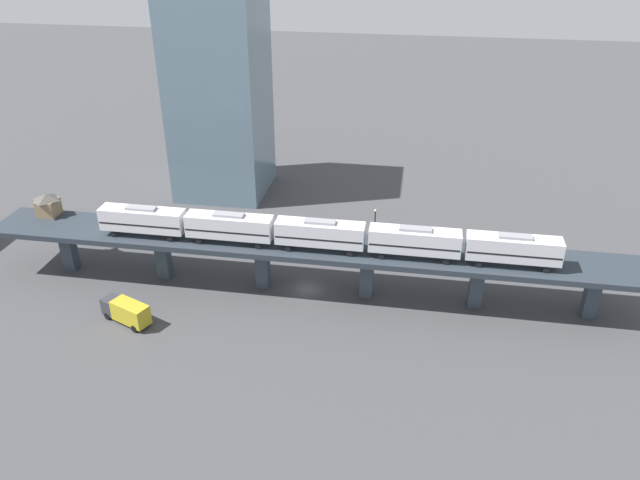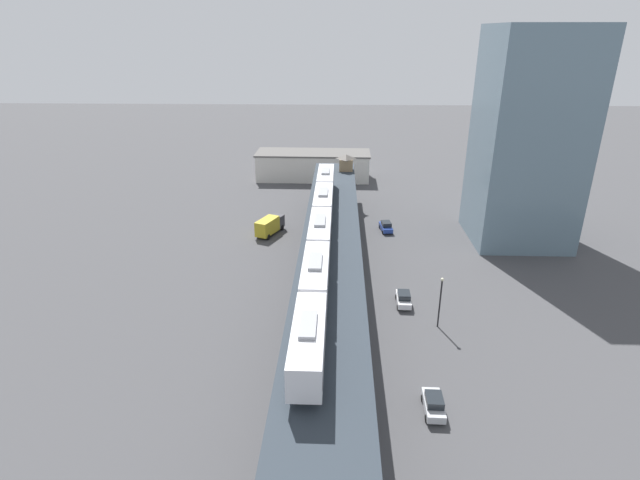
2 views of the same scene
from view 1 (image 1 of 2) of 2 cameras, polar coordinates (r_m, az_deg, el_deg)
ground_plane at (r=90.23m, az=-1.16°, el=-4.57°), size 400.00×400.00×0.00m
elevated_viaduct at (r=86.80m, az=-1.09°, el=-0.96°), size 8.92×92.05×7.61m
subway_train at (r=83.56m, az=0.00°, el=0.63°), size 3.19×62.41×4.45m
signal_hut at (r=102.02m, az=-23.64°, el=3.02°), size 3.24×3.24×3.40m
street_car_blue at (r=104.55m, az=-13.48°, el=0.14°), size 2.40×4.60×1.89m
street_car_silver at (r=98.17m, az=13.86°, el=-1.88°), size 2.03×4.44×1.89m
street_car_white at (r=97.89m, az=1.57°, el=-1.06°), size 2.05×4.45×1.89m
delivery_truck at (r=86.60m, az=-17.30°, el=-6.22°), size 4.90×7.50×3.20m
street_lamp at (r=99.18m, az=5.03°, el=1.32°), size 0.44×0.44×6.94m
office_tower at (r=117.31m, az=-9.14°, el=12.72°), size 16.00×16.00×36.00m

